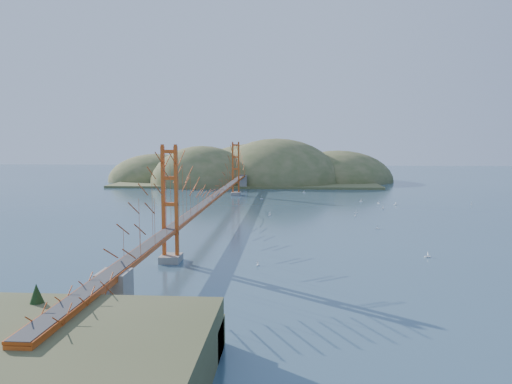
# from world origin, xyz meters

# --- Properties ---
(ground) EXTENTS (320.00, 320.00, 0.00)m
(ground) POSITION_xyz_m (0.00, 0.00, 0.00)
(ground) COLOR #325065
(ground) RESTS_ON ground
(bridge) EXTENTS (2.20, 94.40, 12.00)m
(bridge) POSITION_xyz_m (0.00, 0.18, 7.01)
(bridge) COLOR gray
(bridge) RESTS_ON ground
(approach_viaduct) EXTENTS (1.40, 12.00, 3.38)m
(approach_viaduct) POSITION_xyz_m (0.00, -51.91, 2.55)
(approach_viaduct) COLOR #AE4113
(approach_viaduct) RESTS_ON ground
(promontory) EXTENTS (9.00, 6.00, 0.24)m
(promontory) POSITION_xyz_m (0.00, -48.50, 0.12)
(promontory) COLOR #59544C
(promontory) RESTS_ON ground
(fort) EXTENTS (3.70, 2.30, 1.75)m
(fort) POSITION_xyz_m (0.40, -47.80, 0.67)
(fort) COLOR maroon
(fort) RESTS_ON ground
(far_headlands) EXTENTS (84.00, 58.00, 25.00)m
(far_headlands) POSITION_xyz_m (2.21, 68.52, 0.00)
(far_headlands) COLOR olive
(far_headlands) RESTS_ON ground
(sailboat_10) EXTENTS (0.38, 0.47, 0.55)m
(sailboat_10) POSITION_xyz_m (8.75, -30.89, 0.13)
(sailboat_10) COLOR white
(sailboat_10) RESTS_ON ground
(sailboat_12) EXTENTS (0.62, 0.60, 0.69)m
(sailboat_12) POSITION_xyz_m (15.10, 36.70, 0.15)
(sailboat_12) COLOR white
(sailboat_12) RESTS_ON ground
(sailboat_3) EXTENTS (0.62, 0.52, 0.72)m
(sailboat_3) POSITION_xyz_m (6.00, 23.77, 0.16)
(sailboat_3) COLOR white
(sailboat_3) RESTS_ON ground
(sailboat_1) EXTENTS (0.60, 0.60, 0.63)m
(sailboat_1) POSITION_xyz_m (23.84, -9.91, 0.14)
(sailboat_1) COLOR white
(sailboat_1) RESTS_ON ground
(sailboat_4) EXTENTS (0.66, 0.66, 0.70)m
(sailboat_4) POSITION_xyz_m (28.26, 10.43, 0.15)
(sailboat_4) COLOR white
(sailboat_4) RESTS_ON ground
(sailboat_9) EXTENTS (0.63, 0.63, 0.68)m
(sailboat_9) POSITION_xyz_m (45.72, 16.74, 0.15)
(sailboat_9) COLOR white
(sailboat_9) RESTS_ON ground
(sailboat_15) EXTENTS (0.58, 0.58, 0.61)m
(sailboat_15) POSITION_xyz_m (28.83, 17.93, 0.14)
(sailboat_15) COLOR white
(sailboat_15) RESTS_ON ground
(sailboat_14) EXTENTS (0.47, 0.52, 0.58)m
(sailboat_14) POSITION_xyz_m (22.23, 1.27, 0.14)
(sailboat_14) COLOR white
(sailboat_14) RESTS_ON ground
(sailboat_2) EXTENTS (0.58, 0.47, 0.68)m
(sailboat_2) POSITION_xyz_m (26.14, -26.33, 0.15)
(sailboat_2) COLOR white
(sailboat_2) RESTS_ON ground
(sailboat_0) EXTENTS (0.58, 0.59, 0.66)m
(sailboat_0) POSITION_xyz_m (8.61, 1.38, 0.15)
(sailboat_0) COLOR white
(sailboat_0) RESTS_ON ground
(sailboat_8) EXTENTS (0.58, 0.50, 0.67)m
(sailboat_8) POSITION_xyz_m (31.59, 15.79, 0.15)
(sailboat_8) COLOR white
(sailboat_8) RESTS_ON ground
(sailboat_7) EXTENTS (0.60, 0.60, 0.65)m
(sailboat_7) POSITION_xyz_m (25.84, 20.38, 0.15)
(sailboat_7) COLOR white
(sailboat_7) RESTS_ON ground
(sailboat_extra_0) EXTENTS (0.56, 0.56, 0.61)m
(sailboat_extra_0) POSITION_xyz_m (22.83, 4.87, 0.14)
(sailboat_extra_0) COLOR white
(sailboat_extra_0) RESTS_ON ground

